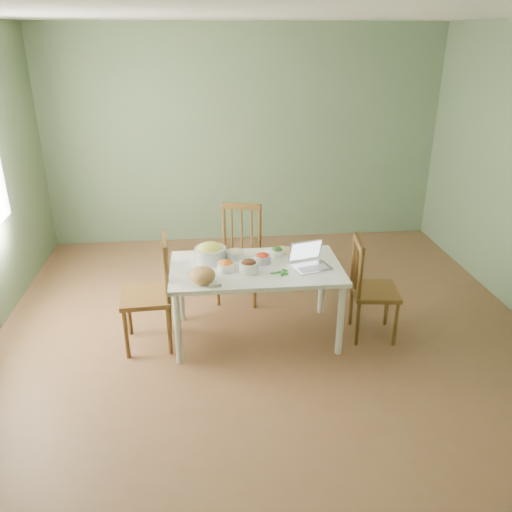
{
  "coord_description": "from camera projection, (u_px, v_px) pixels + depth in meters",
  "views": [
    {
      "loc": [
        -0.53,
        -4.06,
        2.57
      ],
      "look_at": [
        -0.11,
        0.0,
        0.8
      ],
      "focal_mm": 36.17,
      "sensor_mm": 36.0,
      "label": 1
    }
  ],
  "objects": [
    {
      "name": "ceiling",
      "position": [
        271.0,
        13.0,
        3.7
      ],
      "size": [
        5.0,
        5.0,
        0.0
      ],
      "primitive_type": "cube",
      "color": "white",
      "rests_on": "ground"
    },
    {
      "name": "flatbread",
      "position": [
        283.0,
        250.0,
        4.8
      ],
      "size": [
        0.23,
        0.23,
        0.02
      ],
      "primitive_type": "cylinder",
      "rotation": [
        0.0,
        0.0,
        -0.3
      ],
      "color": "tan",
      "rests_on": "dining_table"
    },
    {
      "name": "basil_bunch",
      "position": [
        279.0,
        272.0,
        4.36
      ],
      "size": [
        0.18,
        0.18,
        0.02
      ],
      "primitive_type": null,
      "color": "#155A11",
      "rests_on": "dining_table"
    },
    {
      "name": "laptop",
      "position": [
        312.0,
        257.0,
        4.42
      ],
      "size": [
        0.37,
        0.34,
        0.21
      ],
      "primitive_type": null,
      "rotation": [
        0.0,
        0.0,
        0.27
      ],
      "color": "silver",
      "rests_on": "dining_table"
    },
    {
      "name": "bowl_onion",
      "position": [
        235.0,
        254.0,
        4.64
      ],
      "size": [
        0.2,
        0.2,
        0.09
      ],
      "primitive_type": null,
      "rotation": [
        0.0,
        0.0,
        -0.26
      ],
      "color": "beige",
      "rests_on": "dining_table"
    },
    {
      "name": "bowl_carrot",
      "position": [
        226.0,
        265.0,
        4.4
      ],
      "size": [
        0.2,
        0.2,
        0.09
      ],
      "primitive_type": null,
      "rotation": [
        0.0,
        0.0,
        -0.31
      ],
      "color": "#D57100",
      "rests_on": "dining_table"
    },
    {
      "name": "dining_table",
      "position": [
        256.0,
        302.0,
        4.63
      ],
      "size": [
        1.49,
        0.84,
        0.7
      ],
      "primitive_type": null,
      "color": "white",
      "rests_on": "floor"
    },
    {
      "name": "bowl_redpep",
      "position": [
        263.0,
        258.0,
        4.55
      ],
      "size": [
        0.19,
        0.19,
        0.09
      ],
      "primitive_type": null,
      "rotation": [
        0.0,
        0.0,
        -0.35
      ],
      "color": "red",
      "rests_on": "dining_table"
    },
    {
      "name": "bowl_mushroom",
      "position": [
        249.0,
        266.0,
        4.36
      ],
      "size": [
        0.19,
        0.19,
        0.11
      ],
      "primitive_type": null,
      "rotation": [
        0.0,
        0.0,
        -0.14
      ],
      "color": "black",
      "rests_on": "dining_table"
    },
    {
      "name": "bread_boule",
      "position": [
        202.0,
        275.0,
        4.16
      ],
      "size": [
        0.25,
        0.25,
        0.14
      ],
      "primitive_type": "ellipsoid",
      "rotation": [
        0.0,
        0.0,
        -0.21
      ],
      "color": "tan",
      "rests_on": "dining_table"
    },
    {
      "name": "butter_stick",
      "position": [
        216.0,
        286.0,
        4.12
      ],
      "size": [
        0.1,
        0.05,
        0.03
      ],
      "primitive_type": "cube",
      "rotation": [
        0.0,
        0.0,
        0.28
      ],
      "color": "#F6F0C7",
      "rests_on": "dining_table"
    },
    {
      "name": "chair_right",
      "position": [
        375.0,
        289.0,
        4.6
      ],
      "size": [
        0.44,
        0.46,
        0.94
      ],
      "primitive_type": null,
      "rotation": [
        0.0,
        0.0,
        1.45
      ],
      "color": "#432A13",
      "rests_on": "floor"
    },
    {
      "name": "bowl_broccoli",
      "position": [
        277.0,
        252.0,
        4.69
      ],
      "size": [
        0.14,
        0.14,
        0.08
      ],
      "primitive_type": null,
      "rotation": [
        0.0,
        0.0,
        -0.1
      ],
      "color": "#153E11",
      "rests_on": "dining_table"
    },
    {
      "name": "floor",
      "position": [
        268.0,
        334.0,
        4.78
      ],
      "size": [
        5.0,
        5.0,
        0.0
      ],
      "primitive_type": "cube",
      "color": "brown",
      "rests_on": "ground"
    },
    {
      "name": "chair_left",
      "position": [
        146.0,
        294.0,
        4.44
      ],
      "size": [
        0.45,
        0.47,
        1.0
      ],
      "primitive_type": null,
      "rotation": [
        0.0,
        0.0,
        -1.51
      ],
      "color": "#432A13",
      "rests_on": "floor"
    },
    {
      "name": "chair_far",
      "position": [
        239.0,
        255.0,
        5.23
      ],
      "size": [
        0.52,
        0.51,
        0.98
      ],
      "primitive_type": null,
      "rotation": [
        0.0,
        0.0,
        -0.25
      ],
      "color": "#432A13",
      "rests_on": "floor"
    },
    {
      "name": "bowl_squash",
      "position": [
        210.0,
        252.0,
        4.58
      ],
      "size": [
        0.36,
        0.36,
        0.16
      ],
      "primitive_type": null,
      "rotation": [
        0.0,
        0.0,
        -0.33
      ],
      "color": "yellow",
      "rests_on": "dining_table"
    },
    {
      "name": "wall_back",
      "position": [
        244.0,
        138.0,
        6.52
      ],
      "size": [
        5.0,
        0.0,
        2.7
      ],
      "primitive_type": "cube",
      "color": "#5B7254",
      "rests_on": "ground"
    },
    {
      "name": "wall_front",
      "position": [
        352.0,
        382.0,
        1.96
      ],
      "size": [
        5.0,
        0.0,
        2.7
      ],
      "primitive_type": "cube",
      "color": "#5B7254",
      "rests_on": "ground"
    }
  ]
}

